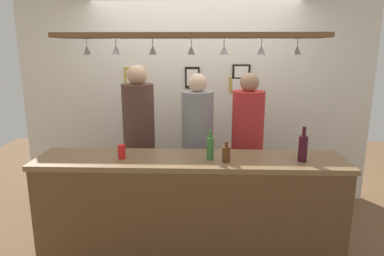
% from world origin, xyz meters
% --- Properties ---
extents(ground_plane, '(8.00, 8.00, 0.00)m').
position_xyz_m(ground_plane, '(0.00, 0.00, 0.00)').
color(ground_plane, brown).
extents(back_wall, '(4.40, 0.06, 2.60)m').
position_xyz_m(back_wall, '(0.00, 1.10, 1.30)').
color(back_wall, silver).
rests_on(back_wall, ground_plane).
extents(bar_counter, '(2.70, 0.55, 1.01)m').
position_xyz_m(bar_counter, '(0.00, -0.50, 0.68)').
color(bar_counter, brown).
rests_on(bar_counter, ground_plane).
extents(overhead_glass_rack, '(2.20, 0.36, 0.04)m').
position_xyz_m(overhead_glass_rack, '(0.00, -0.30, 2.04)').
color(overhead_glass_rack, brown).
extents(hanging_wineglass_far_left, '(0.07, 0.07, 0.13)m').
position_xyz_m(hanging_wineglass_far_left, '(-0.89, -0.23, 1.93)').
color(hanging_wineglass_far_left, silver).
rests_on(hanging_wineglass_far_left, overhead_glass_rack).
extents(hanging_wineglass_left, '(0.07, 0.07, 0.13)m').
position_xyz_m(hanging_wineglass_left, '(-0.60, -0.36, 1.93)').
color(hanging_wineglass_left, silver).
rests_on(hanging_wineglass_left, overhead_glass_rack).
extents(hanging_wineglass_center_left, '(0.07, 0.07, 0.13)m').
position_xyz_m(hanging_wineglass_center_left, '(-0.31, -0.29, 1.93)').
color(hanging_wineglass_center_left, silver).
rests_on(hanging_wineglass_center_left, overhead_glass_rack).
extents(hanging_wineglass_center, '(0.07, 0.07, 0.13)m').
position_xyz_m(hanging_wineglass_center, '(0.01, -0.29, 1.93)').
color(hanging_wineglass_center, silver).
rests_on(hanging_wineglass_center, overhead_glass_rack).
extents(hanging_wineglass_center_right, '(0.07, 0.07, 0.13)m').
position_xyz_m(hanging_wineglass_center_right, '(0.27, -0.36, 1.93)').
color(hanging_wineglass_center_right, silver).
rests_on(hanging_wineglass_center_right, overhead_glass_rack).
extents(hanging_wineglass_right, '(0.07, 0.07, 0.13)m').
position_xyz_m(hanging_wineglass_right, '(0.58, -0.34, 1.93)').
color(hanging_wineglass_right, silver).
rests_on(hanging_wineglass_right, overhead_glass_rack).
extents(hanging_wineglass_far_right, '(0.07, 0.07, 0.13)m').
position_xyz_m(hanging_wineglass_far_right, '(0.89, -0.23, 1.93)').
color(hanging_wineglass_far_right, silver).
rests_on(hanging_wineglass_far_right, overhead_glass_rack).
extents(person_left_brown_shirt, '(0.34, 0.34, 1.78)m').
position_xyz_m(person_left_brown_shirt, '(-0.59, 0.38, 1.08)').
color(person_left_brown_shirt, '#2D334C').
rests_on(person_left_brown_shirt, ground_plane).
extents(person_middle_grey_shirt, '(0.34, 0.34, 1.69)m').
position_xyz_m(person_middle_grey_shirt, '(0.05, 0.38, 1.02)').
color(person_middle_grey_shirt, '#2D334C').
rests_on(person_middle_grey_shirt, ground_plane).
extents(person_right_red_shirt, '(0.34, 0.34, 1.70)m').
position_xyz_m(person_right_red_shirt, '(0.59, 0.38, 1.02)').
color(person_right_red_shirt, '#2D334C').
rests_on(person_right_red_shirt, ground_plane).
extents(bottle_beer_brown_stubby, '(0.07, 0.07, 0.18)m').
position_xyz_m(bottle_beer_brown_stubby, '(0.31, -0.44, 1.08)').
color(bottle_beer_brown_stubby, '#512D14').
rests_on(bottle_beer_brown_stubby, bar_counter).
extents(bottle_beer_green_import, '(0.06, 0.06, 0.26)m').
position_xyz_m(bottle_beer_green_import, '(0.17, -0.38, 1.11)').
color(bottle_beer_green_import, '#336B2D').
rests_on(bottle_beer_green_import, bar_counter).
extents(bottle_wine_dark_red, '(0.08, 0.08, 0.30)m').
position_xyz_m(bottle_wine_dark_red, '(0.95, -0.40, 1.13)').
color(bottle_wine_dark_red, '#380F19').
rests_on(bottle_wine_dark_red, bar_counter).
extents(drink_can, '(0.07, 0.07, 0.12)m').
position_xyz_m(drink_can, '(-0.59, -0.38, 1.07)').
color(drink_can, red).
rests_on(drink_can, bar_counter).
extents(picture_frame_upper_small, '(0.22, 0.02, 0.18)m').
position_xyz_m(picture_frame_upper_small, '(0.57, 1.06, 1.66)').
color(picture_frame_upper_small, black).
rests_on(picture_frame_upper_small, back_wall).
extents(picture_frame_lower_pair, '(0.30, 0.02, 0.18)m').
position_xyz_m(picture_frame_lower_pair, '(0.58, 1.06, 1.51)').
color(picture_frame_lower_pair, '#B29338').
rests_on(picture_frame_lower_pair, back_wall).
extents(picture_frame_crest, '(0.18, 0.02, 0.26)m').
position_xyz_m(picture_frame_crest, '(-0.03, 1.06, 1.59)').
color(picture_frame_crest, black).
rests_on(picture_frame_crest, back_wall).
extents(picture_frame_caricature, '(0.26, 0.02, 0.34)m').
position_xyz_m(picture_frame_caricature, '(-0.75, 1.06, 1.54)').
color(picture_frame_caricature, '#B29338').
rests_on(picture_frame_caricature, back_wall).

